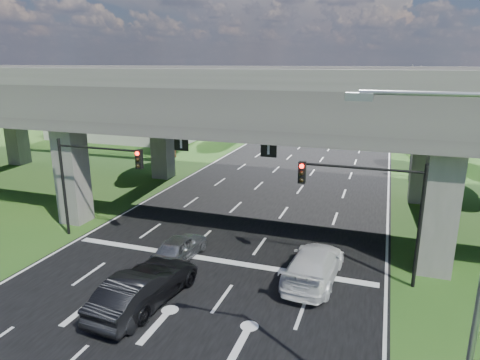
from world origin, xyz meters
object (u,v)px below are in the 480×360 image
Objects in this scene: streetlight_far at (411,115)px; car_trailing at (150,282)px; signal_left at (91,172)px; streetlight_near at (465,268)px; streetlight_beyond at (405,100)px; signal_right at (372,199)px; car_white at (314,265)px; car_silver at (180,247)px; car_dark at (137,292)px.

streetlight_far reaches higher than car_trailing.
signal_left is 8.77m from car_trailing.
streetlight_near is 46.00m from streetlight_beyond.
signal_right reaches higher than car_trailing.
streetlight_near is 1.85× the size of car_trailing.
streetlight_beyond is (17.92, 36.06, 1.66)m from signal_left.
signal_left is 1.07× the size of car_white.
signal_left is at bearing -0.79° from car_white.
streetlight_near is at bearing -29.02° from signal_left.
car_white is at bearing 117.59° from streetlight_near.
streetlight_beyond is (0.00, 16.00, 0.00)m from streetlight_far.
car_trailing reaches higher than car_silver.
streetlight_beyond is at bearing 90.00° from streetlight_far.
signal_left is at bearing 150.98° from streetlight_near.
streetlight_beyond is (0.00, 46.00, 0.00)m from streetlight_near.
car_silver is at bearing -107.83° from streetlight_beyond.
car_dark is 0.91× the size of car_white.
signal_right is at bearing -96.47° from streetlight_far.
signal_right is 4.24m from car_white.
signal_right is 15.65m from signal_left.
car_dark is (-9.14, -5.96, -3.32)m from signal_right.
signal_right is at bearing -170.90° from car_silver.
car_silver is (-11.90, -37.00, -5.13)m from streetlight_beyond.
car_white reaches higher than car_silver.
streetlight_near reaches higher than car_silver.
streetlight_near is 2.48× the size of car_silver.
signal_right is 1.07× the size of car_white.
signal_left is at bearing 180.00° from signal_right.
car_silver is (-11.90, -21.00, -5.13)m from streetlight_far.
streetlight_near is (17.92, -9.94, 1.66)m from signal_left.
streetlight_beyond is at bearing 63.57° from signal_left.
signal_right is 0.60× the size of streetlight_far.
car_white is at bearing -4.08° from signal_left.
streetlight_far reaches higher than car_silver.
car_dark is (-11.41, -26.02, -4.98)m from streetlight_far.
streetlight_near is at bearing -77.12° from signal_right.
signal_right is 0.60× the size of streetlight_beyond.
car_white is (-4.70, 9.00, -5.00)m from streetlight_near.
car_trailing is (-11.46, 5.10, -5.07)m from streetlight_near.
car_white is at bearing -176.50° from car_silver.
signal_right is 10.33m from streetlight_near.
streetlight_far is at bearing -110.05° from car_dark.
streetlight_beyond is at bearing 90.00° from streetlight_near.
car_trailing is at bearing -105.65° from streetlight_beyond.
car_silver is (6.02, -0.94, -3.47)m from signal_left.
car_silver is at bearing -80.81° from car_dark.
car_trailing is at bearing -152.21° from signal_right.
car_white is (-4.70, -37.00, -5.00)m from streetlight_beyond.
car_trailing is (-11.46, -24.90, -5.07)m from streetlight_far.
streetlight_near is at bearing 164.39° from car_dark.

